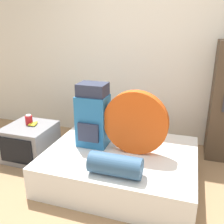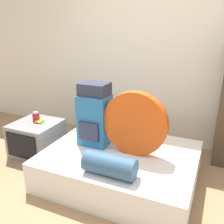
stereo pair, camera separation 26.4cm
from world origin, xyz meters
name	(u,v)px [view 1 (the left image)]	position (x,y,z in m)	size (l,w,h in m)	color
ground_plane	(114,214)	(0.00, 0.00, 0.00)	(16.00, 16.00, 0.00)	#997551
wall_back	(152,53)	(0.00, 1.78, 1.30)	(8.00, 0.05, 2.60)	silver
bed	(121,165)	(-0.10, 0.58, 0.18)	(1.62, 1.29, 0.35)	white
backpack	(93,116)	(-0.45, 0.65, 0.70)	(0.34, 0.30, 0.72)	#23669E
tent_bag	(136,123)	(0.05, 0.61, 0.70)	(0.69, 0.11, 0.69)	#D14C14
sleeping_roll	(115,165)	(-0.02, 0.12, 0.45)	(0.50, 0.21, 0.21)	#33567A
television	(30,142)	(-1.36, 0.69, 0.22)	(0.57, 0.59, 0.45)	gray
canister	(29,120)	(-1.39, 0.74, 0.51)	(0.09, 0.09, 0.13)	#B2191E
banana_bunch	(34,124)	(-1.32, 0.74, 0.47)	(0.12, 0.16, 0.03)	yellow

